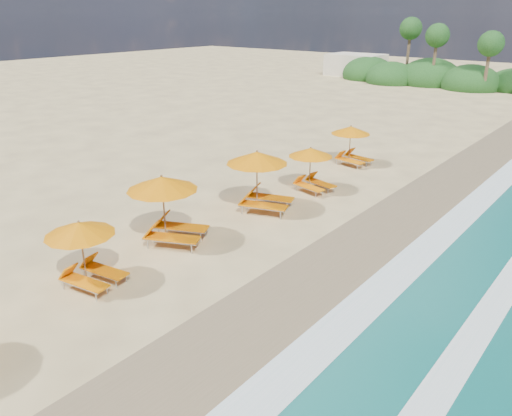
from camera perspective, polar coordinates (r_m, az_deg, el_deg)
The scene contains 10 objects.
ground at distance 19.02m, azimuth 0.00°, elevation -3.36°, with size 160.00×160.00×0.00m, color #DABF80.
wet_sand at distance 17.05m, azimuth 10.54°, elevation -6.91°, with size 4.00×160.00×0.01m, color #836F4E.
surf_foam at distance 16.13m, azimuth 19.02°, elevation -9.52°, with size 4.00×160.00×0.01m.
station_1 at distance 16.18m, azimuth -19.09°, elevation -4.61°, with size 2.62×2.50×2.18m.
station_2 at distance 18.34m, azimuth -10.07°, elevation 0.34°, with size 3.49×3.48×2.64m.
station_3 at distance 21.09m, azimuth 0.64°, elevation 3.61°, with size 3.43×3.37×2.68m.
station_4 at distance 23.70m, azimuth 6.57°, elevation 4.79°, with size 2.58×2.47×2.15m.
station_5 at distance 28.29m, azimuth 11.11°, elevation 7.42°, with size 2.61×2.47×2.22m.
treeline at distance 62.82m, azimuth 20.28°, elevation 14.07°, with size 25.80×8.80×9.74m.
beach_building at distance 69.91m, azimuth 11.46°, elevation 15.95°, with size 7.00×5.00×2.80m, color beige.
Camera 1 is at (10.89, -13.32, 8.11)m, focal length 34.50 mm.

